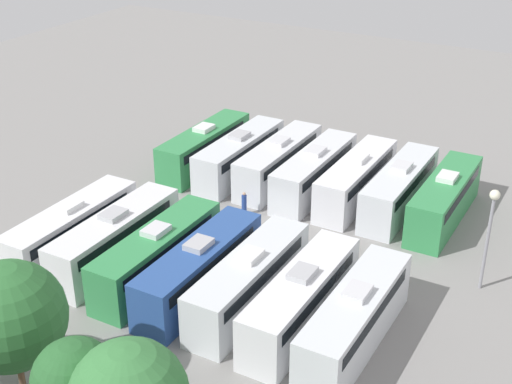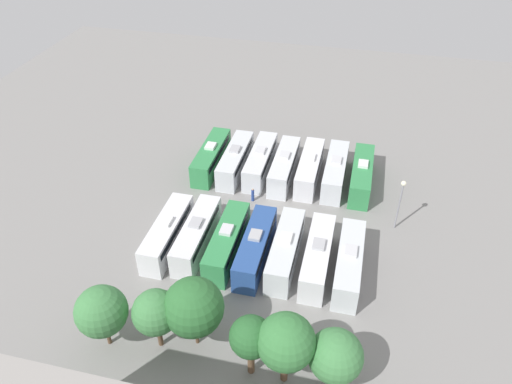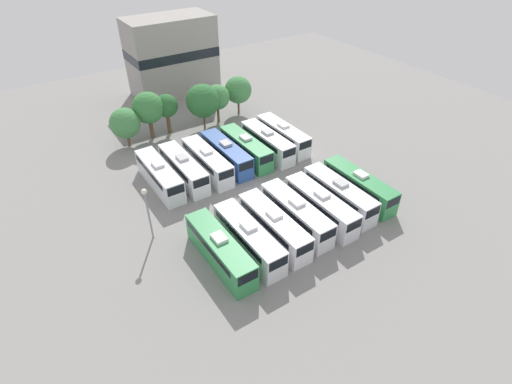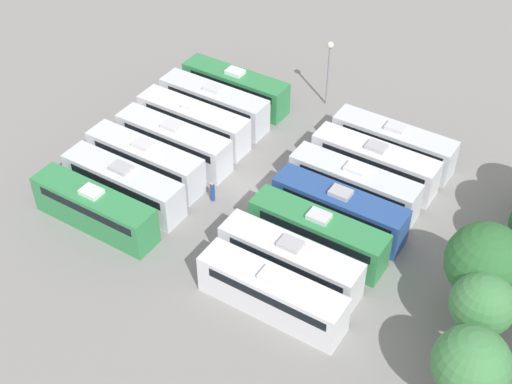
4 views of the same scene
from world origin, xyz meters
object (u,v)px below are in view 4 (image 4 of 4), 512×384
object	(u,v)px
tree_4	(482,304)
bus_4	(146,160)
bus_11	(318,233)
tree_5	(471,364)
bus_0	(236,87)
light_pole	(329,62)
bus_5	(124,184)
bus_6	(95,208)
worker_person	(213,192)
bus_13	(272,293)
bus_9	(354,185)
bus_3	(174,141)
bus_2	(194,121)
bus_8	(375,163)
bus_10	(339,209)
bus_1	(214,103)
bus_12	(290,260)
bus_7	(394,143)
tree_3	(485,262)

from	to	relation	value
tree_4	bus_4	bearing A→B (deg)	-94.93
bus_11	tree_5	size ratio (longest dim) A/B	1.61
bus_0	light_pole	world-z (taller)	light_pole
bus_5	bus_6	xyz separation A→B (m)	(3.30, 0.00, 0.00)
bus_5	bus_11	distance (m)	15.77
worker_person	tree_4	xyz separation A→B (m)	(2.96, 22.13, 3.44)
bus_13	light_pole	xyz separation A→B (m)	(-24.01, -8.69, 2.79)
bus_9	bus_3	bearing A→B (deg)	-78.68
bus_13	tree_5	distance (m)	13.48
bus_6	bus_2	bearing A→B (deg)	-178.36
tree_5	bus_8	bearing A→B (deg)	-141.05
bus_5	bus_10	size ratio (longest dim) A/B	1.00
bus_5	tree_5	world-z (taller)	tree_5
bus_1	tree_4	world-z (taller)	tree_4
bus_4	bus_8	size ratio (longest dim) A/B	1.00
bus_6	worker_person	bearing A→B (deg)	140.79
bus_12	tree_5	size ratio (longest dim) A/B	1.61
bus_3	bus_6	bearing A→B (deg)	0.38
bus_12	worker_person	distance (m)	10.16
bus_13	bus_0	bearing A→B (deg)	-140.91
bus_10	light_pole	distance (m)	16.91
bus_7	bus_8	size ratio (longest dim) A/B	1.00
bus_4	tree_3	world-z (taller)	tree_3
bus_6	tree_5	size ratio (longest dim) A/B	1.61
bus_6	bus_7	bearing A→B (deg)	141.29
bus_5	bus_6	bearing A→B (deg)	0.08
bus_2	bus_13	world-z (taller)	same
bus_9	tree_4	size ratio (longest dim) A/B	1.65
tree_3	tree_5	size ratio (longest dim) A/B	1.13
bus_6	bus_7	size ratio (longest dim) A/B	1.00
bus_0	bus_8	xyz separation A→B (m)	(3.38, 15.75, 0.00)
bus_4	bus_0	bearing A→B (deg)	179.58
bus_9	bus_0	bearing A→B (deg)	-113.47
bus_2	bus_12	world-z (taller)	same
bus_3	bus_5	distance (m)	6.50
bus_13	tree_4	distance (m)	13.24
bus_2	worker_person	distance (m)	8.61
bus_7	bus_13	bearing A→B (deg)	-0.02
bus_1	bus_2	world-z (taller)	same
bus_11	tree_5	world-z (taller)	tree_5
bus_3	bus_13	distance (m)	18.47
bus_3	light_pole	xyz separation A→B (m)	(-14.20, 6.96, 2.79)
bus_13	tree_3	distance (m)	13.79
bus_9	tree_5	size ratio (longest dim) A/B	1.61
bus_2	bus_13	bearing A→B (deg)	50.70
bus_5	bus_13	size ratio (longest dim) A/B	1.00
worker_person	tree_3	distance (m)	21.54
bus_9	light_pole	world-z (taller)	light_pole
bus_1	bus_8	distance (m)	15.86
bus_3	bus_12	world-z (taller)	same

